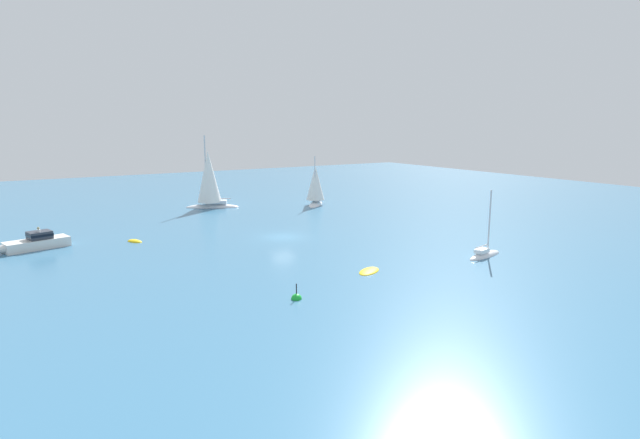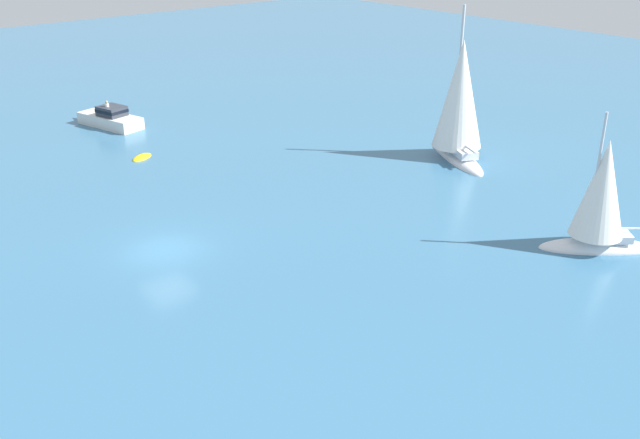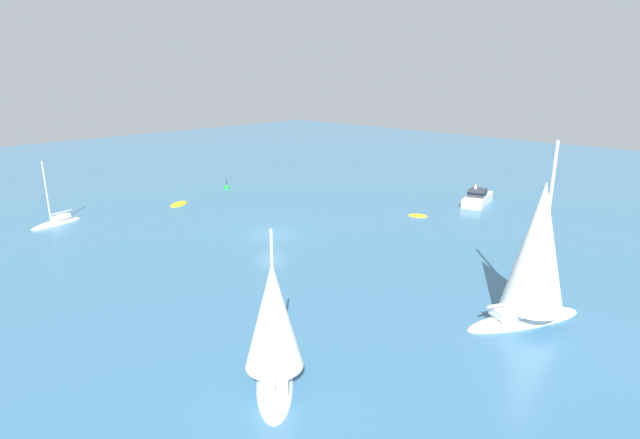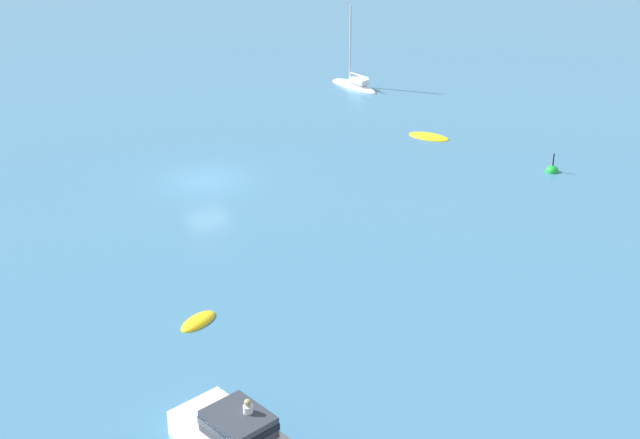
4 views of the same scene
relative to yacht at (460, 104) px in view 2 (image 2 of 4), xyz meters
The scene contains 5 objects.
ground_plane 23.69m from the yacht, ahead, with size 160.00×160.00×0.00m, color teal.
yacht is the anchor object (origin of this frame).
sailboat 15.71m from the yacht, 67.21° to the left, with size 5.69×5.34×7.93m.
dinghy 22.81m from the yacht, 39.90° to the right, with size 2.14×1.72×0.48m.
powerboat 28.28m from the yacht, 56.73° to the right, with size 3.45×7.30×2.21m.
Camera 2 is at (15.97, 31.35, 16.80)m, focal length 40.62 mm.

